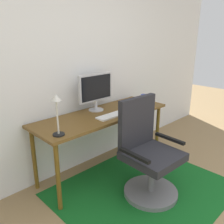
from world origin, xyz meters
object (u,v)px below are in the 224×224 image
cell_phone (134,104)px  desk_lamp (57,108)px  keyboard (113,115)px  computer_mouse (130,108)px  coffee_cup (144,98)px  monitor (96,89)px  desk (103,119)px  office_chair (148,158)px

cell_phone → desk_lamp: size_ratio=0.36×
cell_phone → keyboard: bearing=-145.0°
computer_mouse → coffee_cup: size_ratio=0.96×
cell_phone → monitor: bearing=-176.4°
coffee_cup → cell_phone: 0.18m
coffee_cup → keyboard: bearing=-170.7°
monitor → desk_lamp: monitor is taller
coffee_cup → cell_phone: bearing=170.1°
desk → office_chair: (0.03, -0.65, -0.26)m
coffee_cup → cell_phone: coffee_cup is taller
cell_phone → office_chair: bearing=-109.2°
computer_mouse → desk_lamp: size_ratio=0.27×
coffee_cup → office_chair: size_ratio=0.11×
cell_phone → computer_mouse: bearing=-130.1°
monitor → cell_phone: (0.52, -0.15, -0.26)m
desk → monitor: monitor is taller
monitor → coffee_cup: bearing=-14.5°
coffee_cup → desk_lamp: (-1.43, -0.15, 0.21)m
office_chair → desk_lamp: bearing=149.8°
monitor → keyboard: size_ratio=1.12×
keyboard → cell_phone: size_ratio=3.07×
desk → cell_phone: cell_phone is taller
desk_lamp → keyboard: bearing=2.7°
keyboard → monitor: bearing=90.9°
desk → computer_mouse: 0.37m
keyboard → coffee_cup: 0.70m
coffee_cup → office_chair: 1.00m
cell_phone → desk_lamp: (-1.26, -0.18, 0.26)m
cell_phone → office_chair: (-0.52, -0.65, -0.34)m
coffee_cup → desk_lamp: 1.45m
desk → coffee_cup: bearing=-2.3°
monitor → cell_phone: bearing=-16.0°
desk_lamp → cell_phone: bearing=8.0°
keyboard → cell_phone: 0.54m
keyboard → office_chair: 0.61m
desk → desk_lamp: desk_lamp is taller
computer_mouse → desk: bearing=159.8°
monitor → keyboard: 0.39m
coffee_cup → cell_phone: size_ratio=0.78×
desk → computer_mouse: bearing=-20.2°
desk → monitor: bearing=81.6°
computer_mouse → cell_phone: bearing=30.3°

